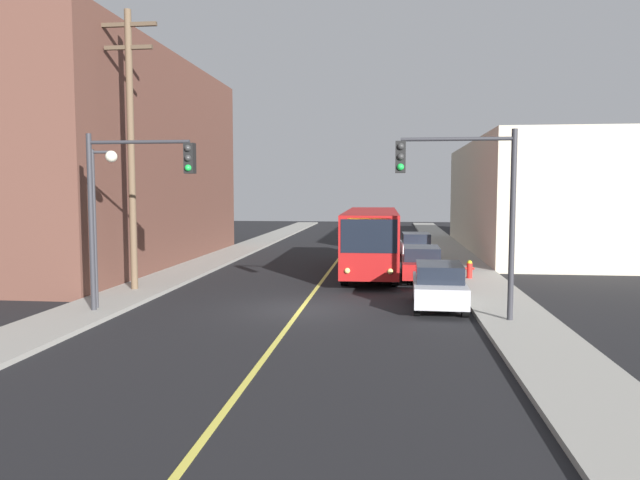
{
  "coord_description": "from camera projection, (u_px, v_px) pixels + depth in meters",
  "views": [
    {
      "loc": [
        3.14,
        -21.06,
        4.26
      ],
      "look_at": [
        0.0,
        5.9,
        2.0
      ],
      "focal_mm": 33.84,
      "sensor_mm": 36.0,
      "label": 1
    }
  ],
  "objects": [
    {
      "name": "traffic_signal_left_corner",
      "position": [
        134.0,
        189.0,
        20.17
      ],
      "size": [
        3.75,
        0.48,
        6.0
      ],
      "color": "#2D2D33",
      "rests_on": "sidewalk_left"
    },
    {
      "name": "lane_stripe_center",
      "position": [
        337.0,
        260.0,
        36.41
      ],
      "size": [
        0.16,
        60.0,
        0.01
      ],
      "primitive_type": "cube",
      "color": "#D8CC4C",
      "rests_on": "ground"
    },
    {
      "name": "parked_car_red",
      "position": [
        421.0,
        263.0,
        28.17
      ],
      "size": [
        1.86,
        4.42,
        1.62
      ],
      "color": "maroon",
      "rests_on": "ground"
    },
    {
      "name": "building_right_warehouse",
      "position": [
        556.0,
        197.0,
        41.36
      ],
      "size": [
        12.0,
        23.55,
        7.48
      ],
      "color": "beige",
      "rests_on": "ground"
    },
    {
      "name": "sidewalk_left",
      "position": [
        195.0,
        268.0,
        32.29
      ],
      "size": [
        2.5,
        90.0,
        0.15
      ],
      "primitive_type": "cube",
      "color": "gray",
      "rests_on": "ground"
    },
    {
      "name": "utility_pole_near",
      "position": [
        131.0,
        139.0,
        24.58
      ],
      "size": [
        2.4,
        0.28,
        11.34
      ],
      "color": "brown",
      "rests_on": "sidewalk_left"
    },
    {
      "name": "sidewalk_right",
      "position": [
        471.0,
        272.0,
        30.62
      ],
      "size": [
        2.5,
        90.0,
        0.15
      ],
      "primitive_type": "cube",
      "color": "gray",
      "rests_on": "ground"
    },
    {
      "name": "ground_plane",
      "position": [
        301.0,
        309.0,
        21.56
      ],
      "size": [
        120.0,
        120.0,
        0.0
      ],
      "primitive_type": "plane",
      "color": "black"
    },
    {
      "name": "building_left_brick",
      "position": [
        96.0,
        162.0,
        34.22
      ],
      "size": [
        10.0,
        22.67,
        11.66
      ],
      "color": "brown",
      "rests_on": "ground"
    },
    {
      "name": "parked_car_silver",
      "position": [
        439.0,
        285.0,
        21.72
      ],
      "size": [
        1.92,
        4.45,
        1.62
      ],
      "color": "#B7B7BC",
      "rests_on": "ground"
    },
    {
      "name": "city_bus",
      "position": [
        371.0,
        238.0,
        30.88
      ],
      "size": [
        2.71,
        12.19,
        3.2
      ],
      "color": "maroon",
      "rests_on": "ground"
    },
    {
      "name": "traffic_signal_right_corner",
      "position": [
        463.0,
        189.0,
        18.94
      ],
      "size": [
        3.75,
        0.48,
        6.0
      ],
      "color": "#2D2D33",
      "rests_on": "sidewalk_right"
    },
    {
      "name": "street_lamp_left",
      "position": [
        100.0,
        205.0,
        20.77
      ],
      "size": [
        0.98,
        0.4,
        5.5
      ],
      "color": "#38383D",
      "rests_on": "sidewalk_left"
    },
    {
      "name": "parked_car_white",
      "position": [
        416.0,
        246.0,
        37.03
      ],
      "size": [
        1.92,
        4.45,
        1.62
      ],
      "color": "silver",
      "rests_on": "ground"
    },
    {
      "name": "fire_hydrant",
      "position": [
        469.0,
        269.0,
        28.11
      ],
      "size": [
        0.44,
        0.26,
        0.84
      ],
      "color": "red",
      "rests_on": "sidewalk_right"
    }
  ]
}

